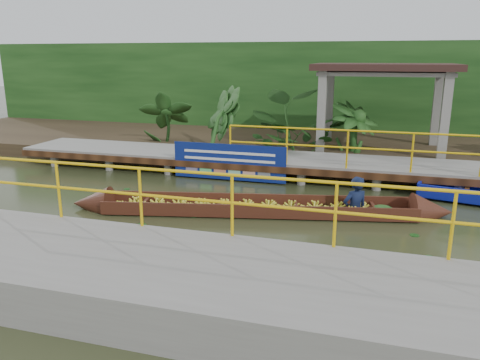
# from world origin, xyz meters

# --- Properties ---
(ground) EXTENTS (80.00, 80.00, 0.00)m
(ground) POSITION_xyz_m (0.00, 0.00, 0.00)
(ground) COLOR #272E17
(ground) RESTS_ON ground
(land_strip) EXTENTS (30.00, 8.00, 0.45)m
(land_strip) POSITION_xyz_m (0.00, 7.50, 0.23)
(land_strip) COLOR #2E2217
(land_strip) RESTS_ON ground
(far_dock) EXTENTS (16.00, 2.06, 1.66)m
(far_dock) POSITION_xyz_m (0.02, 3.43, 0.48)
(far_dock) COLOR slate
(far_dock) RESTS_ON ground
(near_dock) EXTENTS (18.00, 2.40, 1.73)m
(near_dock) POSITION_xyz_m (1.00, -4.20, 0.30)
(near_dock) COLOR slate
(near_dock) RESTS_ON ground
(pavilion) EXTENTS (4.40, 3.00, 3.00)m
(pavilion) POSITION_xyz_m (3.00, 6.30, 2.82)
(pavilion) COLOR slate
(pavilion) RESTS_ON ground
(foliage_backdrop) EXTENTS (30.00, 0.80, 4.00)m
(foliage_backdrop) POSITION_xyz_m (0.00, 10.00, 2.00)
(foliage_backdrop) COLOR #153912
(foliage_backdrop) RESTS_ON ground
(vendor_boat) EXTENTS (8.55, 2.59, 2.00)m
(vendor_boat) POSITION_xyz_m (0.79, 0.08, 0.24)
(vendor_boat) COLOR #3C1E10
(vendor_boat) RESTS_ON ground
(blue_banner) EXTENTS (3.27, 0.04, 1.02)m
(blue_banner) POSITION_xyz_m (-1.02, 2.48, 0.56)
(blue_banner) COLOR navy
(blue_banner) RESTS_ON ground
(tropical_plants) EXTENTS (14.27, 1.27, 1.59)m
(tropical_plants) POSITION_xyz_m (1.92, 5.30, 1.25)
(tropical_plants) COLOR #153912
(tropical_plants) RESTS_ON ground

